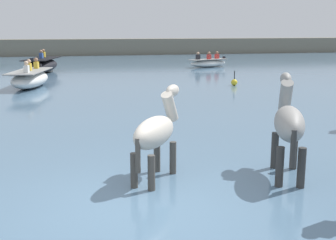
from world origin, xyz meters
name	(u,v)px	position (x,y,z in m)	size (l,w,h in m)	color
ground_plane	(137,225)	(0.00, 0.00, 0.00)	(120.00, 120.00, 0.00)	#84755B
water_surface	(94,103)	(0.00, 10.00, 0.15)	(90.00, 90.00, 0.29)	slate
horse_lead_grey	(288,125)	(2.74, 0.76, 1.19)	(0.99, 1.83, 2.01)	gray
horse_trailing_pinto	(156,134)	(0.50, 1.09, 1.08)	(1.22, 1.53, 1.82)	beige
boat_far_inshore	(208,63)	(8.08, 21.67, 0.57)	(2.89, 1.78, 1.00)	silver
boat_distant_east	(30,79)	(-2.48, 13.83, 0.67)	(1.92, 3.66, 1.21)	silver
boat_far_offshore	(42,65)	(-2.30, 20.50, 0.70)	(2.23, 4.07, 1.28)	black
channel_buoy	(234,82)	(6.32, 12.47, 0.44)	(0.28, 0.28, 0.65)	yellow
far_shoreline	(76,49)	(0.00, 36.74, 0.89)	(80.00, 2.40, 1.78)	#706B5B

